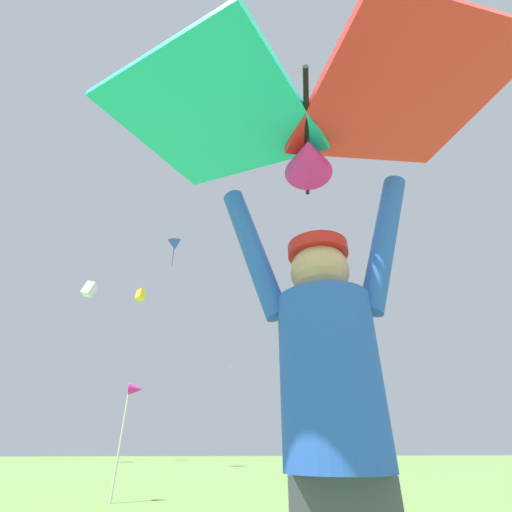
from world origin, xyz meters
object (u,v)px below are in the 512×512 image
object	(u,v)px
distant_kite_yellow_high_left	(141,295)
kite_flyer_person	(335,430)
held_stunt_kite	(306,119)
marker_flag	(133,397)
distant_kite_magenta_low_left	(231,367)
distant_kite_white_overhead_distant	(90,289)
distant_kite_blue_far_center	(175,245)

from	to	relation	value
distant_kite_yellow_high_left	kite_flyer_person	bearing A→B (deg)	-77.45
held_stunt_kite	distant_kite_yellow_high_left	size ratio (longest dim) A/B	1.38
marker_flag	held_stunt_kite	bearing A→B (deg)	-75.39
held_stunt_kite	kite_flyer_person	bearing A→B (deg)	73.92
kite_flyer_person	marker_flag	distance (m)	7.32
kite_flyer_person	held_stunt_kite	distance (m)	1.33
kite_flyer_person	marker_flag	world-z (taller)	marker_flag
distant_kite_magenta_low_left	distant_kite_white_overhead_distant	world-z (taller)	distant_kite_white_overhead_distant
distant_kite_yellow_high_left	marker_flag	world-z (taller)	distant_kite_yellow_high_left
distant_kite_white_overhead_distant	distant_kite_yellow_high_left	size ratio (longest dim) A/B	1.03
marker_flag	distant_kite_white_overhead_distant	bearing A→B (deg)	112.49
distant_kite_yellow_high_left	marker_flag	distance (m)	31.36
held_stunt_kite	marker_flag	size ratio (longest dim) A/B	0.95
distant_kite_blue_far_center	distant_kite_magenta_low_left	distance (m)	15.62
distant_kite_magenta_low_left	held_stunt_kite	bearing A→B (deg)	-93.62
kite_flyer_person	distant_kite_magenta_low_left	xyz separation A→B (m)	(2.14, 34.09, 7.07)
distant_kite_blue_far_center	distant_kite_white_overhead_distant	distance (m)	12.06
distant_kite_magenta_low_left	distant_kite_white_overhead_distant	distance (m)	15.11
distant_kite_blue_far_center	distant_kite_magenta_low_left	xyz separation A→B (m)	(5.26, 13.66, -5.45)
distant_kite_yellow_high_left	marker_flag	size ratio (longest dim) A/B	0.69
kite_flyer_person	distant_kite_magenta_low_left	world-z (taller)	distant_kite_magenta_low_left
distant_kite_magenta_low_left	distant_kite_white_overhead_distant	bearing A→B (deg)	-160.67
distant_kite_magenta_low_left	distant_kite_white_overhead_distant	xyz separation A→B (m)	(-13.30, -4.66, 5.45)
kite_flyer_person	distant_kite_blue_far_center	xyz separation A→B (m)	(-3.13, 20.43, 12.52)
distant_kite_yellow_high_left	held_stunt_kite	bearing A→B (deg)	-77.52
distant_kite_blue_far_center	marker_flag	xyz separation A→B (m)	(1.25, -13.42, -11.61)
kite_flyer_person	marker_flag	bearing A→B (deg)	104.99
distant_kite_magenta_low_left	marker_flag	distance (m)	28.06
kite_flyer_person	distant_kite_magenta_low_left	bearing A→B (deg)	86.41
distant_kite_white_overhead_distant	marker_flag	bearing A→B (deg)	-67.51
distant_kite_magenta_low_left	distant_kite_yellow_high_left	size ratio (longest dim) A/B	0.34
distant_kite_blue_far_center	distant_kite_magenta_low_left	size ratio (longest dim) A/B	4.40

